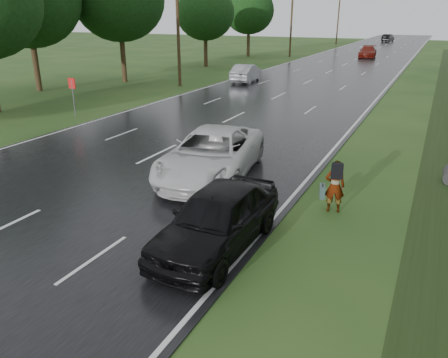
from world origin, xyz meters
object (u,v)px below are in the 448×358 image
pedestrian (334,186)px  silver_sedan (246,73)px  dark_sedan (217,218)px  white_pickup (212,154)px  road_sign (73,90)px

pedestrian → silver_sedan: (-13.19, 23.96, -0.04)m
dark_sedan → silver_sedan: dark_sedan is taller
silver_sedan → pedestrian: bearing=113.1°
white_pickup → silver_sedan: bearing=100.5°
white_pickup → road_sign: bearing=145.7°
road_sign → dark_sedan: road_sign is taller
dark_sedan → road_sign: bearing=146.2°
road_sign → dark_sedan: (14.50, -10.10, -0.78)m
road_sign → silver_sedan: size_ratio=0.49×
road_sign → pedestrian: 17.92m
white_pickup → dark_sedan: (2.57, -4.64, -0.05)m
pedestrian → silver_sedan: 27.36m
white_pickup → dark_sedan: size_ratio=1.30×
white_pickup → dark_sedan: bearing=-70.8°
road_sign → silver_sedan: (3.49, 17.46, -0.83)m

